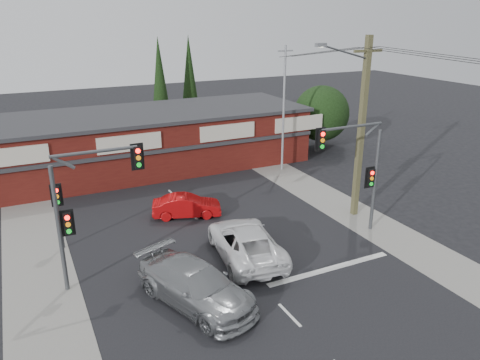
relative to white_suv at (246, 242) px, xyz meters
name	(u,v)px	position (x,y,z in m)	size (l,w,h in m)	color
ground	(247,271)	(-0.54, -1.22, -0.80)	(120.00, 120.00, 0.00)	black
road_strip	(205,228)	(-0.54, 3.78, -0.80)	(14.00, 70.00, 0.01)	black
verge_left	(37,262)	(-9.04, 3.78, -0.79)	(3.00, 70.00, 0.02)	gray
verge_right	(333,202)	(7.96, 3.78, -0.79)	(3.00, 70.00, 0.02)	gray
stop_line	(330,269)	(2.96, -2.72, -0.79)	(6.50, 0.35, 0.01)	silver
white_suv	(246,242)	(0.00, 0.00, 0.00)	(2.67, 5.79, 1.61)	white
silver_suv	(196,285)	(-3.49, -2.53, 0.03)	(2.33, 5.72, 1.66)	gray
red_sedan	(187,206)	(-0.89, 5.74, -0.17)	(1.35, 3.87, 1.28)	#B30B0C
lane_dashes	(216,239)	(-0.54, 2.28, -0.79)	(0.12, 44.59, 0.01)	silver
shop_building	(131,141)	(-1.53, 15.77, 1.33)	(27.30, 8.40, 4.22)	#46110E
tree_cluster	(320,116)	(14.15, 14.23, 2.09)	(5.90, 5.10, 5.50)	#2D2116
conifer_near	(160,80)	(2.96, 22.78, 4.67)	(1.80, 1.80, 9.25)	#2D2116
conifer_far	(189,76)	(6.46, 24.78, 4.67)	(1.80, 1.80, 9.25)	#2D2116
traffic_mast_left	(84,199)	(-6.96, 0.79, 3.13)	(3.77, 0.27, 5.97)	#47494C
traffic_mast_right	(360,162)	(6.32, -0.21, 3.14)	(3.96, 0.27, 5.97)	#47494C
pedestal_signal	(58,203)	(-7.74, 4.79, 1.60)	(0.55, 0.27, 3.38)	#47494C
utility_pole	(360,123)	(7.83, 1.77, 4.59)	(4.38, 0.59, 10.00)	brown
steel_pole	(284,107)	(8.46, 10.78, 3.90)	(1.20, 0.16, 9.00)	gray
power_lines	(455,64)	(7.94, -3.68, 8.24)	(2.01, 29.00, 1.22)	black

